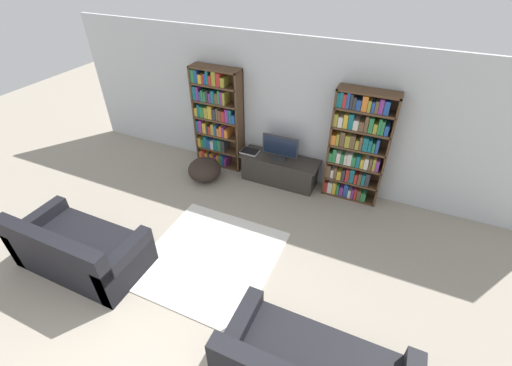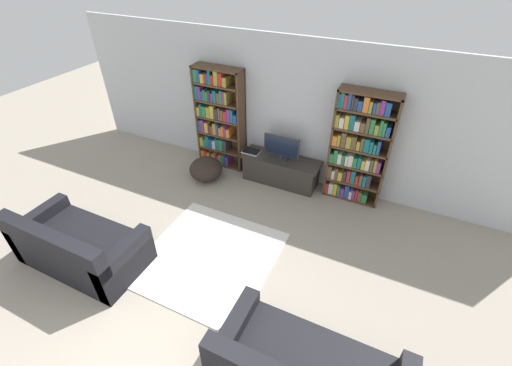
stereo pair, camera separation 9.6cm
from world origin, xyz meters
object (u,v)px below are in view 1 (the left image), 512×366
at_px(laptop, 250,151).
at_px(couch_left_sectional, 80,250).
at_px(bookshelf_left, 217,118).
at_px(television, 280,147).
at_px(beanbag_ottoman, 205,170).
at_px(bookshelf_right, 357,147).
at_px(tv_stand, 279,170).

height_order(laptop, couch_left_sectional, couch_left_sectional).
bearing_deg(bookshelf_left, laptop, -11.34).
relative_size(laptop, couch_left_sectional, 0.19).
distance_m(television, laptop, 0.64).
bearing_deg(bookshelf_left, television, -5.96).
height_order(television, beanbag_ottoman, television).
bearing_deg(couch_left_sectional, bookshelf_left, 82.07).
distance_m(bookshelf_left, bookshelf_right, 2.65).
xyz_separation_m(tv_stand, beanbag_ottoman, (-1.33, -0.51, -0.05)).
bearing_deg(laptop, beanbag_ottoman, -146.97).
relative_size(bookshelf_left, tv_stand, 1.36).
relative_size(tv_stand, television, 2.18).
xyz_separation_m(bookshelf_right, couch_left_sectional, (-3.10, -3.17, -0.70)).
xyz_separation_m(television, laptop, (-0.60, -0.01, -0.23)).
bearing_deg(laptop, bookshelf_right, 4.60).
bearing_deg(couch_left_sectional, television, 59.21).
xyz_separation_m(bookshelf_left, bookshelf_right, (2.65, -0.00, -0.01)).
height_order(tv_stand, couch_left_sectional, couch_left_sectional).
bearing_deg(bookshelf_right, couch_left_sectional, -134.30).
bearing_deg(television, couch_left_sectional, -120.79).
relative_size(bookshelf_right, tv_stand, 1.36).
bearing_deg(bookshelf_left, bookshelf_right, -0.04).
height_order(couch_left_sectional, beanbag_ottoman, couch_left_sectional).
bearing_deg(bookshelf_left, tv_stand, -5.11).
bearing_deg(bookshelf_right, beanbag_ottoman, -166.49).
distance_m(tv_stand, laptop, 0.66).
height_order(tv_stand, television, television).
height_order(bookshelf_left, beanbag_ottoman, bookshelf_left).
relative_size(laptop, beanbag_ottoman, 0.53).
distance_m(television, beanbag_ottoman, 1.52).
distance_m(bookshelf_right, tv_stand, 1.49).
xyz_separation_m(bookshelf_right, laptop, (-1.89, -0.15, -0.46)).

